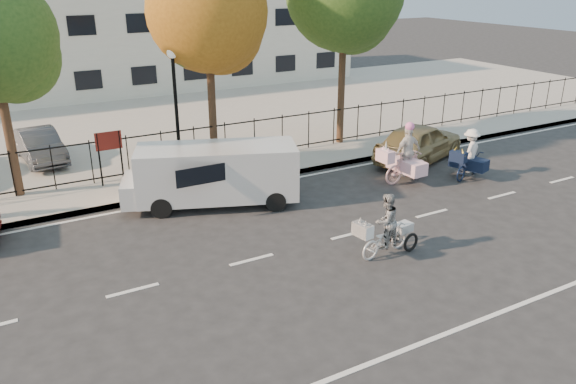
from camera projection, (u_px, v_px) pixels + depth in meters
ground at (252, 260)px, 14.12m from camera, size 120.00×120.00×0.00m
road_markings at (252, 260)px, 14.12m from camera, size 60.00×9.52×0.01m
curb at (184, 193)px, 18.20m from camera, size 60.00×0.10×0.15m
sidewalk at (174, 183)px, 19.06m from camera, size 60.00×2.20×0.15m
parking_lot at (113, 125)px, 26.29m from camera, size 60.00×15.60×0.15m
iron_fence at (162, 151)px, 19.65m from camera, size 58.00×0.06×1.50m
building at (68, 40)px, 33.36m from camera, size 34.00×10.00×6.00m
lamppost at (175, 89)px, 18.74m from camera, size 0.36×0.36×4.33m
street_sign at (109, 148)px, 18.30m from camera, size 0.85×0.06×1.80m
zebra_trike at (386, 231)px, 14.19m from camera, size 1.94×0.90×1.65m
unicorn_bike at (406, 160)px, 19.07m from camera, size 2.10×1.46×2.12m
bull_bike at (469, 159)px, 19.52m from camera, size 1.95×1.38×1.76m
white_van at (215, 173)px, 17.11m from camera, size 5.70×3.38×1.87m
gold_sedan at (419, 142)px, 21.26m from camera, size 4.76×3.20×1.50m
lot_car_c at (40, 146)px, 20.84m from camera, size 1.61×3.72×1.19m
tree_mid at (211, 17)px, 19.12m from camera, size 4.15×4.15×7.61m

